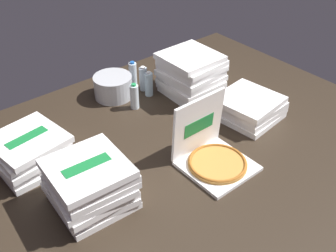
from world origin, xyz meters
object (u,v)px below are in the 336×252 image
(pizza_stack_right_far, at_px, (249,107))
(pizza_stack_right_near, at_px, (91,184))
(water_bottle_1, at_px, (133,74))
(open_pizza_box, at_px, (212,154))
(water_bottle_2, at_px, (143,79))
(pizza_stack_left_near, at_px, (29,151))
(pizza_stack_center_near, at_px, (191,74))
(water_bottle_3, at_px, (134,97))
(ice_bucket, at_px, (113,87))
(water_bottle_0, at_px, (149,84))

(pizza_stack_right_far, bearing_deg, pizza_stack_right_near, -179.23)
(water_bottle_1, bearing_deg, pizza_stack_right_near, -135.38)
(open_pizza_box, height_order, pizza_stack_right_near, open_pizza_box)
(pizza_stack_right_far, distance_m, water_bottle_2, 0.87)
(pizza_stack_left_near, distance_m, pizza_stack_right_far, 1.53)
(pizza_stack_center_near, xyz_separation_m, pizza_stack_right_far, (0.10, -0.51, -0.08))
(pizza_stack_left_near, bearing_deg, pizza_stack_right_near, -76.76)
(pizza_stack_center_near, bearing_deg, water_bottle_3, 166.91)
(pizza_stack_left_near, relative_size, pizza_stack_right_far, 1.04)
(pizza_stack_left_near, relative_size, ice_bucket, 1.57)
(open_pizza_box, bearing_deg, water_bottle_1, 79.95)
(pizza_stack_center_near, distance_m, pizza_stack_right_far, 0.53)
(pizza_stack_left_near, bearing_deg, water_bottle_1, 20.55)
(pizza_stack_left_near, bearing_deg, water_bottle_3, 7.07)
(pizza_stack_left_near, relative_size, water_bottle_2, 2.27)
(pizza_stack_left_near, height_order, water_bottle_0, pizza_stack_left_near)
(water_bottle_2, bearing_deg, pizza_stack_left_near, -165.53)
(pizza_stack_right_far, relative_size, water_bottle_3, 2.20)
(water_bottle_3, bearing_deg, pizza_stack_left_near, -172.93)
(pizza_stack_left_near, relative_size, water_bottle_0, 2.27)
(pizza_stack_center_near, relative_size, ice_bucket, 1.47)
(open_pizza_box, bearing_deg, ice_bucket, 91.56)
(pizza_stack_right_near, bearing_deg, water_bottle_3, 40.47)
(pizza_stack_right_far, relative_size, water_bottle_0, 2.20)
(ice_bucket, bearing_deg, pizza_stack_left_near, -157.58)
(pizza_stack_right_far, distance_m, water_bottle_0, 0.79)
(pizza_stack_right_near, relative_size, water_bottle_0, 2.25)
(water_bottle_1, bearing_deg, water_bottle_2, -82.73)
(open_pizza_box, distance_m, water_bottle_3, 0.82)
(pizza_stack_right_far, height_order, ice_bucket, ice_bucket)
(pizza_stack_center_near, bearing_deg, pizza_stack_right_far, -79.29)
(open_pizza_box, xyz_separation_m, water_bottle_3, (0.00, 0.82, 0.02))
(pizza_stack_left_near, xyz_separation_m, water_bottle_2, (1.09, 0.28, -0.01))
(pizza_stack_left_near, height_order, water_bottle_1, pizza_stack_left_near)
(pizza_stack_left_near, relative_size, water_bottle_3, 2.27)
(pizza_stack_center_near, relative_size, pizza_stack_right_far, 0.97)
(pizza_stack_right_far, bearing_deg, water_bottle_2, 114.11)
(pizza_stack_center_near, bearing_deg, water_bottle_0, 145.87)
(water_bottle_0, bearing_deg, water_bottle_3, -158.17)
(open_pizza_box, xyz_separation_m, pizza_stack_right_far, (0.57, 0.20, 0.01))
(pizza_stack_right_far, relative_size, water_bottle_2, 2.20)
(ice_bucket, height_order, water_bottle_0, water_bottle_0)
(pizza_stack_left_near, height_order, water_bottle_3, pizza_stack_left_near)
(pizza_stack_center_near, xyz_separation_m, water_bottle_1, (-0.27, 0.40, -0.07))
(pizza_stack_center_near, height_order, water_bottle_3, pizza_stack_center_near)
(pizza_stack_right_far, height_order, water_bottle_2, water_bottle_2)
(open_pizza_box, relative_size, water_bottle_1, 2.05)
(ice_bucket, bearing_deg, pizza_stack_right_near, -129.25)
(water_bottle_2, bearing_deg, open_pizza_box, -102.09)
(pizza_stack_left_near, distance_m, water_bottle_2, 1.12)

